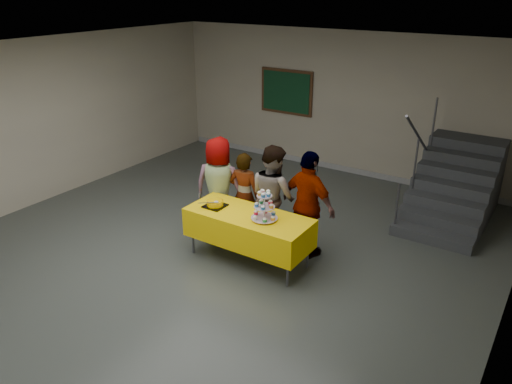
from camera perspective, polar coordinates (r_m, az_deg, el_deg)
room_shell at (r=6.64m, az=-8.02°, el=7.31°), size 10.00×10.04×3.02m
bake_table at (r=7.36m, az=-0.86°, el=-4.05°), size 1.88×0.78×0.77m
cupcake_stand at (r=7.02m, az=0.97°, el=-1.83°), size 0.38×0.38×0.44m
bear_cake at (r=7.51m, az=-4.70°, el=-1.24°), size 0.32×0.36×0.12m
schoolchild_a at (r=8.14m, az=-4.27°, el=0.68°), size 0.93×0.76×1.64m
schoolchild_b at (r=8.01m, az=-1.34°, el=-0.39°), size 0.58×0.43×1.44m
schoolchild_c at (r=7.73m, az=1.96°, el=-0.48°), size 0.99×0.90×1.65m
schoolchild_d at (r=7.44m, az=6.01°, el=-1.50°), size 1.05×0.64×1.67m
staircase at (r=9.66m, az=21.84°, el=0.57°), size 1.30×2.40×2.04m
noticeboard at (r=11.45m, az=3.49°, el=11.36°), size 1.30×0.05×1.00m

